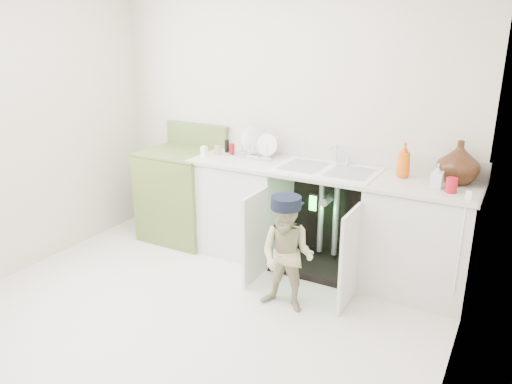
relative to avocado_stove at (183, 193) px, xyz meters
The scene contains 5 objects.
ground 1.58m from the avocado_stove, 51.39° to the right, with size 3.50×3.50×0.00m, color beige.
room_shell 1.71m from the avocado_stove, 51.39° to the right, with size 6.00×5.50×1.26m.
counter_run 1.53m from the avocado_stove, ahead, with size 2.44×1.02×1.23m.
avocado_stove is the anchor object (origin of this frame).
repair_worker 1.68m from the avocado_stove, 26.29° to the right, with size 0.44×0.60×0.89m.
Camera 1 is at (1.97, -2.58, 2.05)m, focal length 35.00 mm.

